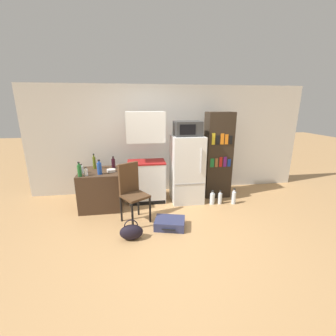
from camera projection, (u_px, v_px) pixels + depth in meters
The scene contains 20 objects.
ground_plane at pixel (178, 232), 3.68m from camera, with size 24.00×24.00×0.00m, color tan.
wall_back at pixel (170, 140), 5.28m from camera, with size 6.40×0.10×2.45m.
side_table at pixel (102, 189), 4.54m from camera, with size 0.81×0.78×0.75m.
kitchen_hutch at pixel (146, 162), 4.68m from camera, with size 0.78×0.49×1.89m.
refrigerator at pixel (187, 169), 4.76m from camera, with size 0.64×0.68×1.41m.
microwave at pixel (188, 128), 4.53m from camera, with size 0.54×0.44×0.29m.
bookshelf at pixel (218, 155), 4.94m from camera, with size 0.57×0.38×1.87m.
bottle_blue_soda at pixel (99, 168), 4.20m from camera, with size 0.08×0.08×0.28m.
bottle_olive_oil at pixel (94, 162), 4.56m from camera, with size 0.06×0.06×0.31m.
bottle_green_tall at pixel (79, 170), 4.07m from camera, with size 0.07×0.07×0.27m.
bottle_milk_white at pixel (86, 172), 4.14m from camera, with size 0.07×0.07×0.16m.
bottle_wine_dark at pixel (113, 163), 4.60m from camera, with size 0.07×0.07×0.25m.
bottle_clear_short at pixel (81, 170), 4.26m from camera, with size 0.09×0.09×0.18m.
bowl at pixel (111, 170), 4.39m from camera, with size 0.17×0.17×0.05m.
chair at pixel (132, 188), 3.93m from camera, with size 0.55×0.55×1.05m.
suitcase_large_flat at pixel (170, 223), 3.81m from camera, with size 0.58×0.49×0.15m.
handbag at pixel (131, 232), 3.47m from camera, with size 0.36×0.20×0.33m.
water_bottle_front at pixel (212, 198), 4.70m from camera, with size 0.10×0.10×0.30m.
water_bottle_middle at pixel (220, 198), 4.71m from camera, with size 0.08×0.08×0.30m.
water_bottle_back at pixel (234, 197), 4.70m from camera, with size 0.09×0.09×0.34m.
Camera 1 is at (-0.64, -3.19, 2.03)m, focal length 24.00 mm.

